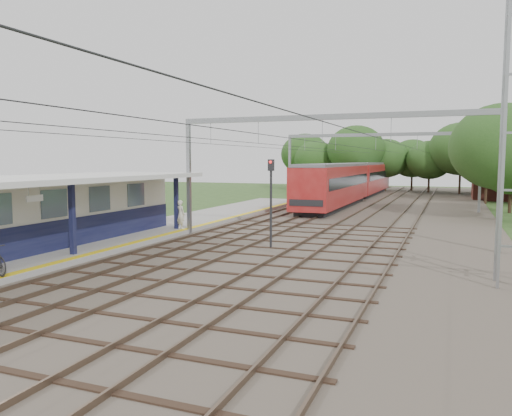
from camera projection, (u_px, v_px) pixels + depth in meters
The scene contains 13 objects.
ground at pixel (90, 315), 14.69m from camera, with size 160.00×160.00×0.00m, color #2D4C1E.
ballast_bed at pixel (375, 215), 41.00m from camera, with size 18.00×90.00×0.10m, color #473D33.
platform at pixel (145, 232), 30.37m from camera, with size 5.00×52.00×0.35m, color gray.
yellow_stripe at pixel (178, 231), 29.53m from camera, with size 0.45×52.00×0.01m, color yellow.
station_building at pixel (38, 212), 24.21m from camera, with size 3.41×18.00×3.40m.
canopy at pixel (38, 180), 22.73m from camera, with size 6.40×20.00×3.44m.
rail_tracks at pixel (345, 212), 41.90m from camera, with size 11.80×88.00×0.15m.
catenary_system at pixel (359, 147), 36.33m from camera, with size 17.22×88.00×7.00m.
tree_band at pixel (405, 157), 65.70m from camera, with size 31.72×30.88×8.82m.
house_far at pixel (511, 172), 56.68m from camera, with size 8.00×6.12×8.66m.
person at pixel (181, 214), 30.50m from camera, with size 0.64×0.42×1.77m, color white.
train at pixel (354, 180), 56.06m from camera, with size 3.16×39.34×4.13m.
signal_post at pixel (271, 192), 25.03m from camera, with size 0.35×0.30×4.59m.
Camera 1 is at (9.82, -11.51, 4.55)m, focal length 35.00 mm.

